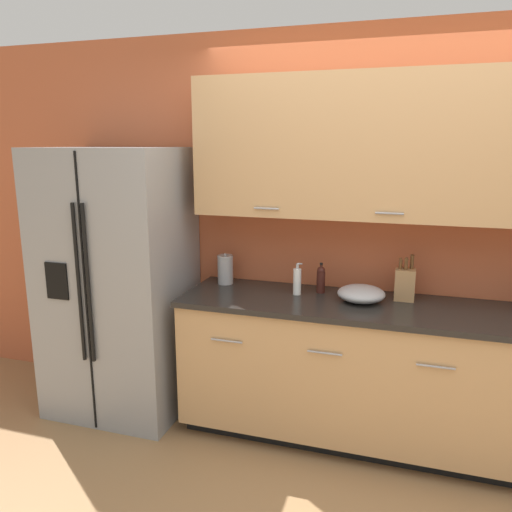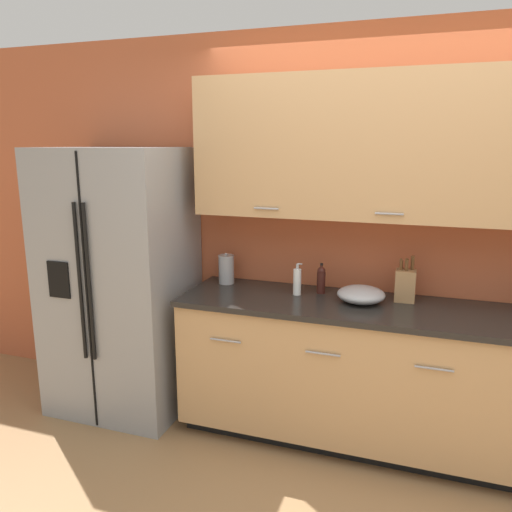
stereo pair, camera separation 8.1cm
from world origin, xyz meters
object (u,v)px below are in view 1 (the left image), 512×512
Objects in this scene: knife_block at (405,283)px; oil_bottle at (321,279)px; soap_dispenser at (297,281)px; mixing_bowl at (361,294)px; steel_canister at (225,269)px; refrigerator at (118,283)px.

knife_block is 0.53m from oil_bottle.
mixing_bowl is at bearing -3.49° from soap_dispenser.
knife_block reaches higher than soap_dispenser.
mixing_bowl is (0.94, -0.13, -0.05)m from steel_canister.
mixing_bowl is (1.66, 0.09, 0.05)m from refrigerator.
steel_canister reaches higher than oil_bottle.
soap_dispenser is at bearing -172.42° from knife_block.
oil_bottle is (1.39, 0.20, 0.09)m from refrigerator.
refrigerator is 0.76m from steel_canister.
refrigerator is at bearing -171.71° from oil_bottle.
soap_dispenser is at bearing 5.35° from refrigerator.
refrigerator reaches higher than soap_dispenser.
soap_dispenser is 0.97× the size of steel_canister.
mixing_bowl is (0.27, -0.11, -0.04)m from oil_bottle.
soap_dispenser is 1.05× the size of oil_bottle.
steel_canister is at bearing 169.04° from soap_dispenser.
refrigerator is at bearing -176.83° from mixing_bowl.
oil_bottle is (0.14, 0.09, 0.00)m from soap_dispenser.
knife_block is 1.38× the size of soap_dispenser.
refrigerator is 1.93m from knife_block.
soap_dispenser is 0.16m from oil_bottle.
mixing_bowl is (0.41, -0.03, -0.04)m from soap_dispenser.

